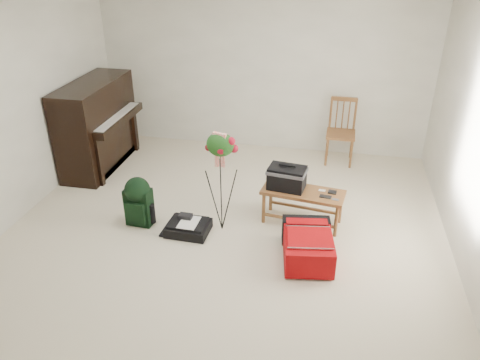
% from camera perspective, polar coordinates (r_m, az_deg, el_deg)
% --- Properties ---
extents(floor, '(5.00, 5.50, 0.01)m').
position_cam_1_polar(floor, '(5.27, -2.37, -7.65)').
color(floor, beige).
rests_on(floor, ground).
extents(ceiling, '(5.00, 5.50, 0.01)m').
position_cam_1_polar(ceiling, '(4.32, -3.06, 20.41)').
color(ceiling, white).
rests_on(ceiling, wall_back).
extents(wall_back, '(5.00, 0.04, 2.50)m').
position_cam_1_polar(wall_back, '(7.22, 2.71, 13.33)').
color(wall_back, silver).
rests_on(wall_back, floor).
extents(piano, '(0.71, 1.50, 1.25)m').
position_cam_1_polar(piano, '(7.05, -16.92, 6.23)').
color(piano, black).
rests_on(piano, floor).
extents(bench, '(0.99, 0.51, 0.73)m').
position_cam_1_polar(bench, '(5.41, 6.31, -0.35)').
color(bench, brown).
rests_on(bench, floor).
extents(dining_chair, '(0.42, 0.42, 0.95)m').
position_cam_1_polar(dining_chair, '(7.08, 12.20, 5.74)').
color(dining_chair, brown).
rests_on(dining_chair, floor).
extents(red_suitcase, '(0.60, 0.81, 0.32)m').
position_cam_1_polar(red_suitcase, '(5.03, 8.29, -7.55)').
color(red_suitcase, '#BE0808').
rests_on(red_suitcase, floor).
extents(black_duffel, '(0.49, 0.40, 0.20)m').
position_cam_1_polar(black_duffel, '(5.43, -6.33, -5.71)').
color(black_duffel, black).
rests_on(black_duffel, floor).
extents(green_backpack, '(0.32, 0.29, 0.60)m').
position_cam_1_polar(green_backpack, '(5.54, -12.31, -2.30)').
color(green_backpack, black).
rests_on(green_backpack, floor).
extents(flower_stand, '(0.47, 0.47, 1.24)m').
position_cam_1_polar(flower_stand, '(5.19, -2.32, -0.35)').
color(flower_stand, black).
rests_on(flower_stand, floor).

